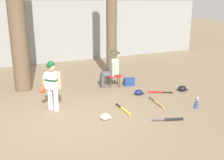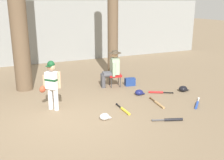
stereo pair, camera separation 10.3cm
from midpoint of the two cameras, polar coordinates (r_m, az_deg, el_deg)
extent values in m
plane|color=#7F6B51|center=(6.47, -7.85, -8.69)|extent=(60.00, 60.00, 0.00)
cube|color=gray|center=(12.52, -17.02, 9.51)|extent=(18.00, 0.36, 2.76)
cone|color=brown|center=(9.08, -17.70, -1.88)|extent=(0.71, 0.71, 0.31)
cylinder|color=brown|center=(9.81, 0.49, 14.75)|extent=(0.38, 0.38, 4.89)
cone|color=brown|center=(10.18, 0.46, 0.87)|extent=(0.62, 0.62, 0.23)
cylinder|color=white|center=(7.07, -11.38, -4.09)|extent=(0.12, 0.12, 0.58)
cylinder|color=white|center=(7.17, -12.56, -3.87)|extent=(0.12, 0.12, 0.58)
cube|color=white|center=(6.96, -12.22, -0.04)|extent=(0.35, 0.36, 0.44)
cube|color=#144723|center=(6.96, -12.23, 0.13)|extent=(0.36, 0.37, 0.05)
sphere|color=tan|center=(6.88, -12.40, 2.76)|extent=(0.20, 0.20, 0.20)
sphere|color=#144723|center=(6.86, -12.43, 3.24)|extent=(0.19, 0.19, 0.19)
cube|color=#144723|center=(6.80, -12.86, 2.88)|extent=(0.17, 0.17, 0.02)
cylinder|color=tan|center=(6.80, -10.71, 0.00)|extent=(0.11, 0.11, 0.42)
cylinder|color=tan|center=(7.08, -13.75, -0.55)|extent=(0.11, 0.11, 0.40)
ellipsoid|color=#AD472D|center=(7.09, -14.08, -1.89)|extent=(0.24, 0.24, 0.18)
cube|color=red|center=(8.86, 0.95, 1.03)|extent=(0.48, 0.48, 0.06)
cylinder|color=#333338|center=(8.74, 0.19, -0.48)|extent=(0.02, 0.02, 0.38)
cylinder|color=#333338|center=(9.02, -0.19, 0.07)|extent=(0.02, 0.02, 0.38)
cylinder|color=#333338|center=(8.80, 2.10, -0.37)|extent=(0.02, 0.02, 0.38)
cylinder|color=#333338|center=(9.08, 1.67, 0.17)|extent=(0.02, 0.02, 0.38)
cylinder|color=#47474C|center=(8.73, -1.48, -0.32)|extent=(0.13, 0.13, 0.43)
cylinder|color=#47474C|center=(8.92, -1.70, 0.04)|extent=(0.13, 0.13, 0.43)
cylinder|color=#47474C|center=(8.71, -0.20, 1.11)|extent=(0.42, 0.24, 0.15)
cylinder|color=#47474C|center=(8.90, -0.44, 1.44)|extent=(0.42, 0.24, 0.15)
cube|color=#99B293|center=(8.78, 0.96, 2.98)|extent=(0.31, 0.40, 0.52)
cylinder|color=#99B293|center=(8.57, 0.74, 2.23)|extent=(0.11, 0.11, 0.46)
cylinder|color=#99B293|center=(8.99, 0.16, 2.91)|extent=(0.11, 0.11, 0.46)
sphere|color=tan|center=(8.69, 0.97, 5.55)|extent=(0.22, 0.22, 0.22)
cylinder|color=#4C4233|center=(8.69, 0.97, 5.76)|extent=(0.40, 0.40, 0.02)
cylinder|color=#4C4233|center=(8.68, 0.97, 5.97)|extent=(0.20, 0.20, 0.09)
cube|color=navy|center=(9.01, 4.16, -0.39)|extent=(0.36, 0.23, 0.26)
cylinder|color=tan|center=(7.43, 10.44, -5.16)|extent=(0.12, 0.49, 0.07)
cylinder|color=brown|center=(7.76, 9.03, -4.13)|extent=(0.07, 0.32, 0.03)
cylinder|color=brown|center=(7.89, 8.49, -3.75)|extent=(0.06, 0.02, 0.06)
cylinder|color=#2347AD|center=(7.64, 17.93, -5.07)|extent=(0.39, 0.38, 0.07)
cylinder|color=silver|center=(8.02, 18.18, -4.09)|extent=(0.25, 0.24, 0.03)
cylinder|color=silver|center=(8.17, 18.27, -3.72)|extent=(0.05, 0.05, 0.06)
cylinder|color=black|center=(6.60, 13.38, -8.17)|extent=(0.44, 0.21, 0.07)
cylinder|color=#4C4C51|center=(6.50, 10.27, -8.37)|extent=(0.29, 0.13, 0.03)
cylinder|color=#4C4C51|center=(6.46, 9.00, -8.45)|extent=(0.03, 0.06, 0.06)
cylinder|color=yellow|center=(6.90, 3.28, -6.60)|extent=(0.07, 0.45, 0.07)
cylinder|color=black|center=(7.21, 1.92, -5.55)|extent=(0.03, 0.30, 0.03)
cylinder|color=black|center=(7.33, 1.41, -5.16)|extent=(0.06, 0.02, 0.06)
cylinder|color=red|center=(8.39, 9.63, -2.57)|extent=(0.42, 0.28, 0.07)
cylinder|color=black|center=(8.42, 12.15, -2.63)|extent=(0.27, 0.18, 0.03)
cylinder|color=black|center=(8.44, 13.15, -2.66)|extent=(0.04, 0.06, 0.06)
ellipsoid|color=silver|center=(6.49, -1.15, -7.79)|extent=(0.23, 0.21, 0.16)
cube|color=silver|center=(6.54, -0.23, -7.92)|extent=(0.10, 0.12, 0.02)
ellipsoid|color=black|center=(8.73, 15.19, -1.83)|extent=(0.27, 0.25, 0.19)
cube|color=black|center=(8.83, 15.83, -1.98)|extent=(0.11, 0.14, 0.02)
ellipsoid|color=navy|center=(8.16, 6.13, -2.66)|extent=(0.26, 0.23, 0.18)
cube|color=navy|center=(8.23, 6.87, -2.81)|extent=(0.11, 0.13, 0.02)
camera|label=1|loc=(0.05, -89.58, 0.12)|focal=43.06mm
camera|label=2|loc=(0.05, 90.42, -0.12)|focal=43.06mm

